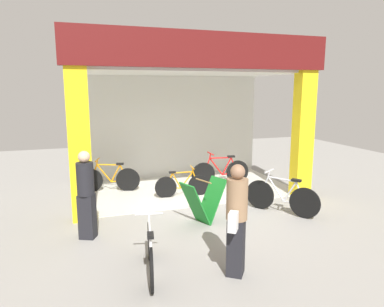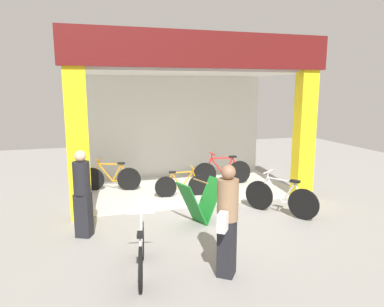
% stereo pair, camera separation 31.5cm
% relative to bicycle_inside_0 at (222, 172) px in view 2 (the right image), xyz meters
% --- Properties ---
extents(ground_plane, '(19.79, 19.79, 0.00)m').
position_rel_bicycle_inside_0_xyz_m(ground_plane, '(-1.18, -1.65, -0.39)').
color(ground_plane, gray).
rests_on(ground_plane, ground).
extents(shop_facade, '(6.09, 3.43, 4.00)m').
position_rel_bicycle_inside_0_xyz_m(shop_facade, '(-1.18, -0.03, 1.76)').
color(shop_facade, beige).
rests_on(shop_facade, ground).
extents(bicycle_inside_0, '(1.76, 0.48, 0.97)m').
position_rel_bicycle_inside_0_xyz_m(bicycle_inside_0, '(0.00, 0.00, 0.00)').
color(bicycle_inside_0, black).
rests_on(bicycle_inside_0, ground).
extents(bicycle_inside_1, '(1.43, 0.39, 0.79)m').
position_rel_bicycle_inside_0_xyz_m(bicycle_inside_1, '(-1.42, -0.78, -0.07)').
color(bicycle_inside_1, black).
rests_on(bicycle_inside_1, ground).
extents(bicycle_inside_2, '(1.60, 0.54, 0.91)m').
position_rel_bicycle_inside_0_xyz_m(bicycle_inside_2, '(-3.15, 0.31, -0.02)').
color(bicycle_inside_2, black).
rests_on(bicycle_inside_2, ground).
extents(bicycle_parked_0, '(0.43, 1.55, 0.86)m').
position_rel_bicycle_inside_0_xyz_m(bicycle_parked_0, '(-3.00, -4.32, -0.04)').
color(bicycle_parked_0, black).
rests_on(bicycle_parked_0, ground).
extents(bicycle_parked_1, '(1.05, 1.43, 0.95)m').
position_rel_bicycle_inside_0_xyz_m(bicycle_parked_1, '(0.35, -2.65, -0.01)').
color(bicycle_parked_1, black).
rests_on(bicycle_parked_1, ground).
extents(sandwich_board_sign, '(1.02, 0.75, 0.92)m').
position_rel_bicycle_inside_0_xyz_m(sandwich_board_sign, '(-1.52, -2.62, 0.07)').
color(sandwich_board_sign, '#197226').
rests_on(sandwich_board_sign, ground).
extents(pedestrian_0, '(0.49, 0.56, 1.71)m').
position_rel_bicycle_inside_0_xyz_m(pedestrian_0, '(-1.79, -4.76, 0.49)').
color(pedestrian_0, black).
rests_on(pedestrian_0, ground).
extents(pedestrian_1, '(0.41, 0.41, 1.67)m').
position_rel_bicycle_inside_0_xyz_m(pedestrian_1, '(-3.85, -2.65, 0.47)').
color(pedestrian_1, black).
rests_on(pedestrian_1, ground).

